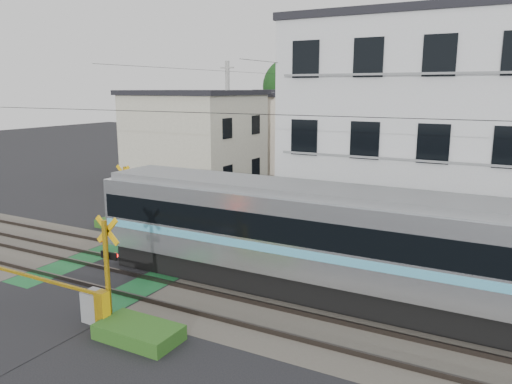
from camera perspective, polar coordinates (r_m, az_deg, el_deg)
The scene contains 11 objects.
ground at distance 19.06m, azimuth -15.12°, elevation -8.29°, with size 120.00×120.00×0.00m, color black.
track_bed at distance 19.04m, azimuth -15.13°, elevation -8.19°, with size 120.00×120.00×0.14m.
crossing_signal_near at distance 14.69m, azimuth -17.76°, elevation -11.61°, with size 4.74×0.65×3.09m.
crossing_signal_far at distance 23.09m, azimuth -13.66°, elevation -2.85°, with size 4.74×0.65×3.09m.
apartment_block at distance 22.75m, azimuth 18.27°, elevation 6.77°, with size 10.20×8.36×9.30m.
houses_row at distance 40.77m, azimuth 10.93°, elevation 7.10°, with size 22.07×31.35×6.80m.
tree_hill at distance 62.84m, azimuth 16.86°, elevation 10.54°, with size 40.00×12.95×11.76m.
catenary at distance 14.68m, azimuth 1.44°, elevation 1.14°, with size 60.00×5.04×7.00m.
utility_poles at distance 38.40m, azimuth 7.77°, elevation 8.18°, with size 7.90×42.00×8.00m.
pedestrian at distance 45.24m, azimuth 10.84°, elevation 4.49°, with size 0.62×0.41×1.69m, color #262630.
weed_patches at distance 17.82m, azimuth -11.20°, elevation -8.90°, with size 10.25×8.80×0.40m.
Camera 1 is at (12.56, -12.82, 6.40)m, focal length 35.00 mm.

